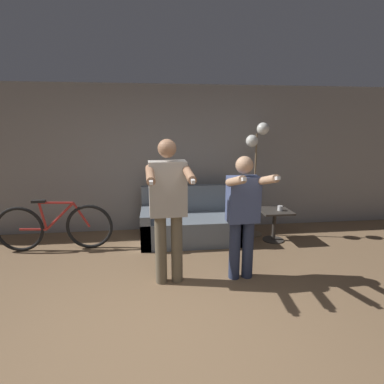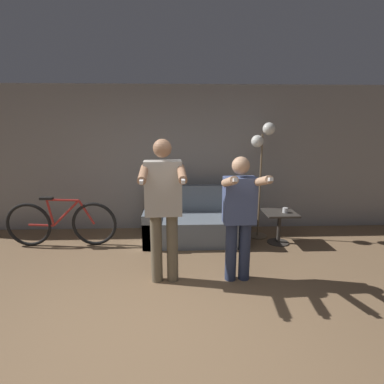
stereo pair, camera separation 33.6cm
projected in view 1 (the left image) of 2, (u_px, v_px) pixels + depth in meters
ground_plane at (167, 335)px, 2.78m from camera, size 16.00×16.00×0.00m
wall_back at (159, 160)px, 5.39m from camera, size 10.00×0.05×2.60m
couch at (191, 224)px, 5.06m from camera, size 1.65×0.87×0.88m
person_left at (168, 203)px, 3.50m from camera, size 0.53×0.69×1.76m
person_right at (243, 211)px, 3.63m from camera, size 0.48×0.67×1.55m
cat at (166, 181)px, 5.18m from camera, size 0.44×0.13×0.18m
floor_lamp at (257, 150)px, 5.01m from camera, size 0.38×0.33×1.95m
side_table at (274, 218)px, 4.99m from camera, size 0.50×0.50×0.53m
cup at (280, 208)px, 4.92m from camera, size 0.08×0.08×0.08m
bicycle at (55, 227)px, 4.61m from camera, size 1.75×0.07×0.81m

